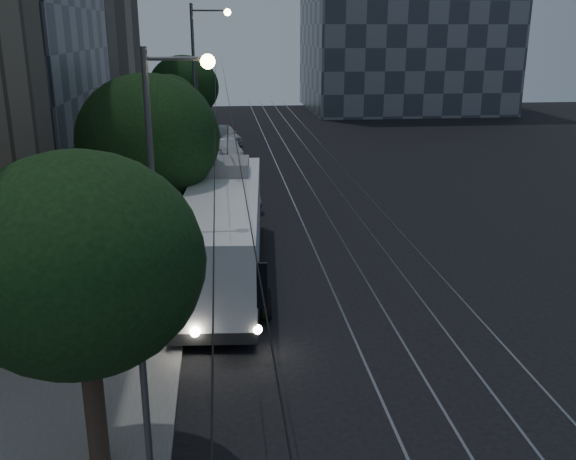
{
  "coord_description": "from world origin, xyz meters",
  "views": [
    {
      "loc": [
        -3.69,
        -21.18,
        9.22
      ],
      "look_at": [
        -1.24,
        1.66,
        1.99
      ],
      "focal_mm": 40.0,
      "sensor_mm": 36.0,
      "label": 1
    }
  ],
  "objects_px": {
    "car_white_c": "(226,149)",
    "car_white_b": "(211,163)",
    "car_white_a": "(213,187)",
    "trolleybus": "(223,230)",
    "pickup_silver": "(227,192)",
    "car_white_d": "(224,134)",
    "streetlamp_near": "(164,162)",
    "streetlamp_far": "(201,74)"
  },
  "relations": [
    {
      "from": "pickup_silver",
      "to": "car_white_b",
      "type": "relative_size",
      "value": 1.18
    },
    {
      "from": "car_white_a",
      "to": "streetlamp_far",
      "type": "distance_m",
      "value": 9.25
    },
    {
      "from": "pickup_silver",
      "to": "car_white_a",
      "type": "distance_m",
      "value": 1.88
    },
    {
      "from": "car_white_a",
      "to": "streetlamp_far",
      "type": "height_order",
      "value": "streetlamp_far"
    },
    {
      "from": "pickup_silver",
      "to": "streetlamp_near",
      "type": "bearing_deg",
      "value": -114.65
    },
    {
      "from": "car_white_b",
      "to": "car_white_c",
      "type": "relative_size",
      "value": 1.1
    },
    {
      "from": "car_white_b",
      "to": "streetlamp_far",
      "type": "distance_m",
      "value": 5.8
    },
    {
      "from": "pickup_silver",
      "to": "streetlamp_far",
      "type": "distance_m",
      "value": 10.65
    },
    {
      "from": "trolleybus",
      "to": "car_white_b",
      "type": "relative_size",
      "value": 2.83
    },
    {
      "from": "trolleybus",
      "to": "car_white_b",
      "type": "bearing_deg",
      "value": 96.06
    },
    {
      "from": "streetlamp_far",
      "to": "streetlamp_near",
      "type": "bearing_deg",
      "value": -91.55
    },
    {
      "from": "car_white_c",
      "to": "pickup_silver",
      "type": "bearing_deg",
      "value": -104.45
    },
    {
      "from": "car_white_c",
      "to": "streetlamp_near",
      "type": "xyz_separation_m",
      "value": [
        -2.19,
        -27.7,
        4.63
      ]
    },
    {
      "from": "trolleybus",
      "to": "pickup_silver",
      "type": "bearing_deg",
      "value": 92.54
    },
    {
      "from": "car_white_b",
      "to": "car_white_c",
      "type": "xyz_separation_m",
      "value": [
        1.09,
        5.02,
        0.02
      ]
    },
    {
      "from": "car_white_b",
      "to": "car_white_d",
      "type": "xyz_separation_m",
      "value": [
        1.02,
        11.4,
        0.11
      ]
    },
    {
      "from": "trolleybus",
      "to": "streetlamp_near",
      "type": "distance_m",
      "value": 5.65
    },
    {
      "from": "trolleybus",
      "to": "car_white_a",
      "type": "xyz_separation_m",
      "value": [
        -0.46,
        11.98,
        -1.18
      ]
    },
    {
      "from": "car_white_d",
      "to": "trolleybus",
      "type": "bearing_deg",
      "value": -108.01
    },
    {
      "from": "streetlamp_near",
      "to": "streetlamp_far",
      "type": "bearing_deg",
      "value": 88.45
    },
    {
      "from": "car_white_c",
      "to": "car_white_b",
      "type": "bearing_deg",
      "value": -115.93
    },
    {
      "from": "car_white_a",
      "to": "car_white_c",
      "type": "height_order",
      "value": "car_white_c"
    },
    {
      "from": "car_white_b",
      "to": "streetlamp_near",
      "type": "height_order",
      "value": "streetlamp_near"
    },
    {
      "from": "trolleybus",
      "to": "car_white_c",
      "type": "height_order",
      "value": "trolleybus"
    },
    {
      "from": "pickup_silver",
      "to": "car_white_d",
      "type": "xyz_separation_m",
      "value": [
        0.11,
        19.76,
        0.02
      ]
    },
    {
      "from": "car_white_b",
      "to": "streetlamp_far",
      "type": "bearing_deg",
      "value": 136.43
    },
    {
      "from": "pickup_silver",
      "to": "trolleybus",
      "type": "bearing_deg",
      "value": -108.22
    },
    {
      "from": "trolleybus",
      "to": "pickup_silver",
      "type": "relative_size",
      "value": 2.4
    },
    {
      "from": "car_white_b",
      "to": "car_white_d",
      "type": "bearing_deg",
      "value": 90.86
    },
    {
      "from": "pickup_silver",
      "to": "car_white_c",
      "type": "distance_m",
      "value": 13.38
    },
    {
      "from": "car_white_a",
      "to": "trolleybus",
      "type": "bearing_deg",
      "value": -64.54
    },
    {
      "from": "trolleybus",
      "to": "car_white_d",
      "type": "relative_size",
      "value": 2.86
    },
    {
      "from": "car_white_a",
      "to": "car_white_b",
      "type": "xyz_separation_m",
      "value": [
        -0.17,
        6.63,
        0.03
      ]
    },
    {
      "from": "car_white_d",
      "to": "car_white_a",
      "type": "bearing_deg",
      "value": -109.96
    },
    {
      "from": "car_white_d",
      "to": "streetlamp_near",
      "type": "xyz_separation_m",
      "value": [
        -2.12,
        -34.08,
        4.54
      ]
    },
    {
      "from": "car_white_a",
      "to": "streetlamp_far",
      "type": "bearing_deg",
      "value": 118.44
    },
    {
      "from": "pickup_silver",
      "to": "car_white_b",
      "type": "xyz_separation_m",
      "value": [
        -0.91,
        8.36,
        -0.09
      ]
    },
    {
      "from": "car_white_c",
      "to": "streetlamp_far",
      "type": "height_order",
      "value": "streetlamp_far"
    },
    {
      "from": "car_white_c",
      "to": "streetlamp_near",
      "type": "distance_m",
      "value": 28.17
    },
    {
      "from": "car_white_a",
      "to": "car_white_d",
      "type": "relative_size",
      "value": 0.82
    },
    {
      "from": "pickup_silver",
      "to": "car_white_d",
      "type": "relative_size",
      "value": 1.19
    },
    {
      "from": "car_white_c",
      "to": "car_white_d",
      "type": "bearing_deg",
      "value": 76.91
    }
  ]
}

